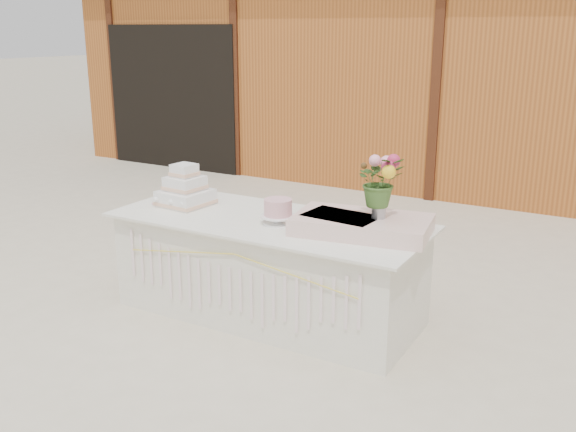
# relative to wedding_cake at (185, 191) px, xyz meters

# --- Properties ---
(ground) EXTENTS (80.00, 80.00, 0.00)m
(ground) POSITION_rel_wedding_cake_xyz_m (0.79, -0.02, -0.88)
(ground) COLOR beige
(ground) RESTS_ON ground
(barn) EXTENTS (12.60, 4.60, 3.30)m
(barn) POSITION_rel_wedding_cake_xyz_m (0.78, 5.98, 0.79)
(barn) COLOR #A65B22
(barn) RESTS_ON ground
(cake_table) EXTENTS (2.40, 1.00, 0.77)m
(cake_table) POSITION_rel_wedding_cake_xyz_m (0.79, -0.02, -0.50)
(cake_table) COLOR white
(cake_table) RESTS_ON ground
(wedding_cake) EXTENTS (0.40, 0.40, 0.34)m
(wedding_cake) POSITION_rel_wedding_cake_xyz_m (0.00, 0.00, 0.00)
(wedding_cake) COLOR white
(wedding_cake) RESTS_ON cake_table
(pink_cake_stand) EXTENTS (0.26, 0.26, 0.19)m
(pink_cake_stand) POSITION_rel_wedding_cake_xyz_m (0.91, -0.08, -0.01)
(pink_cake_stand) COLOR white
(pink_cake_stand) RESTS_ON cake_table
(satin_runner) EXTENTS (1.00, 0.68, 0.12)m
(satin_runner) POSITION_rel_wedding_cake_xyz_m (1.53, 0.03, -0.06)
(satin_runner) COLOR beige
(satin_runner) RESTS_ON cake_table
(flower_vase) EXTENTS (0.10, 0.10, 0.13)m
(flower_vase) POSITION_rel_wedding_cake_xyz_m (1.64, 0.05, 0.07)
(flower_vase) COLOR #A7A6AB
(flower_vase) RESTS_ON satin_runner
(bouquet) EXTENTS (0.42, 0.41, 0.35)m
(bouquet) POSITION_rel_wedding_cake_xyz_m (1.64, 0.05, 0.31)
(bouquet) COLOR #3B5F26
(bouquet) RESTS_ON flower_vase
(loose_flowers) EXTENTS (0.27, 0.39, 0.02)m
(loose_flowers) POSITION_rel_wedding_cake_xyz_m (-0.17, 0.08, -0.10)
(loose_flowers) COLOR pink
(loose_flowers) RESTS_ON cake_table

